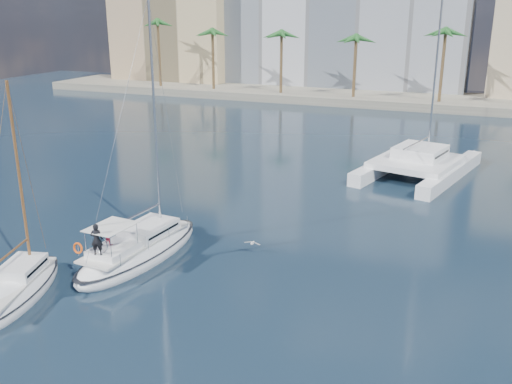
% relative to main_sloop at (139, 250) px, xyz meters
% --- Properties ---
extents(ground, '(160.00, 160.00, 0.00)m').
position_rel_main_sloop_xyz_m(ground, '(5.13, 2.05, -0.49)').
color(ground, black).
rests_on(ground, ground).
extents(quay, '(120.00, 14.00, 1.20)m').
position_rel_main_sloop_xyz_m(quay, '(5.13, 63.05, 0.11)').
color(quay, gray).
rests_on(quay, ground).
extents(building_modern, '(42.00, 16.00, 28.00)m').
position_rel_main_sloop_xyz_m(building_modern, '(-6.87, 75.05, 13.51)').
color(building_modern, silver).
rests_on(building_modern, ground).
extents(building_tan_left, '(22.00, 14.00, 22.00)m').
position_rel_main_sloop_xyz_m(building_tan_left, '(-36.87, 71.05, 10.51)').
color(building_tan_left, tan).
rests_on(building_tan_left, ground).
extents(palm_left, '(3.60, 3.60, 12.30)m').
position_rel_main_sloop_xyz_m(palm_left, '(-28.87, 59.05, 9.79)').
color(palm_left, brown).
rests_on(palm_left, ground).
extents(palm_centre, '(3.60, 3.60, 12.30)m').
position_rel_main_sloop_xyz_m(palm_centre, '(5.13, 59.05, 9.79)').
color(palm_centre, brown).
rests_on(palm_centre, ground).
extents(main_sloop, '(4.08, 10.45, 15.17)m').
position_rel_main_sloop_xyz_m(main_sloop, '(0.00, 0.00, 0.00)').
color(main_sloop, white).
rests_on(main_sloop, ground).
extents(small_sloop, '(4.58, 8.18, 11.21)m').
position_rel_main_sloop_xyz_m(small_sloop, '(-2.99, -6.34, -0.08)').
color(small_sloop, white).
rests_on(small_sloop, ground).
extents(catamaran, '(9.85, 14.95, 19.82)m').
position_rel_main_sloop_xyz_m(catamaran, '(12.75, 23.89, 0.69)').
color(catamaran, white).
rests_on(catamaran, ground).
extents(seagull, '(0.99, 0.43, 0.18)m').
position_rel_main_sloop_xyz_m(seagull, '(5.88, 2.91, 0.22)').
color(seagull, silver).
rests_on(seagull, ground).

